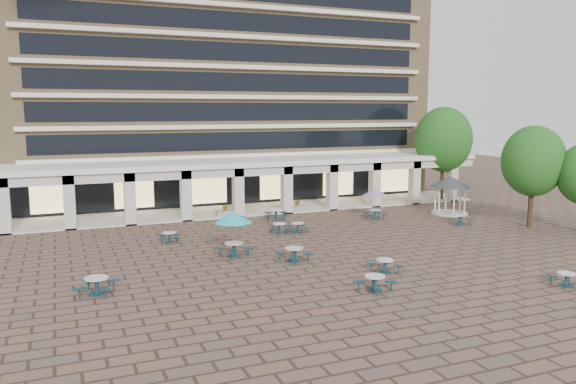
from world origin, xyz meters
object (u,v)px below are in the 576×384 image
Objects in this scene: picnic_table_0 at (97,284)px; picnic_table_1 at (385,265)px; planter_left at (225,211)px; planter_right at (298,205)px; picnic_table_3 at (567,278)px; gazebo at (450,186)px.

picnic_table_0 is 1.31× the size of picnic_table_1.
picnic_table_0 is at bearing -123.62° from planter_left.
picnic_table_1 is at bearing 14.06° from picnic_table_0.
picnic_table_0 is 1.49× the size of planter_right.
planter_right reaches higher than picnic_table_0.
picnic_table_3 is 26.07m from planter_left.
planter_right reaches higher than picnic_table_1.
picnic_table_1 is 18.69m from planter_right.
planter_left is 6.37m from planter_right.
picnic_table_3 is at bearing 2.77° from picnic_table_0.
planter_right is at bearing 111.89° from picnic_table_3.
picnic_table_3 is at bearing -80.38° from planter_right.
gazebo reaches higher than planter_right.
gazebo is at bearing 42.23° from picnic_table_0.
planter_right is (-4.05, 23.90, 0.15)m from picnic_table_3.
picnic_table_0 is 22.63m from picnic_table_3.
gazebo is 2.22× the size of planter_left.
gazebo is (28.51, 10.52, 1.85)m from picnic_table_0.
picnic_table_1 is 18.94m from gazebo.
planter_left is at bearing 161.32° from gazebo.
picnic_table_3 is (21.37, -7.44, -0.09)m from picnic_table_0.
picnic_table_0 is 14.57m from picnic_table_1.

